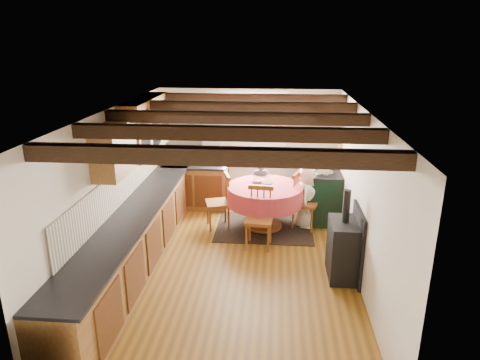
# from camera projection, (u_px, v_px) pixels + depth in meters

# --- Properties ---
(floor) EXTENTS (3.60, 5.50, 0.00)m
(floor) POSITION_uv_depth(u_px,v_px,m) (236.00, 267.00, 6.58)
(floor) COLOR #8A5B18
(floor) RESTS_ON ground
(ceiling) EXTENTS (3.60, 5.50, 0.00)m
(ceiling) POSITION_uv_depth(u_px,v_px,m) (235.00, 111.00, 5.83)
(ceiling) COLOR white
(ceiling) RESTS_ON ground
(wall_back) EXTENTS (3.60, 0.00, 2.40)m
(wall_back) POSITION_uv_depth(u_px,v_px,m) (248.00, 148.00, 8.80)
(wall_back) COLOR silver
(wall_back) RESTS_ON ground
(wall_front) EXTENTS (3.60, 0.00, 2.40)m
(wall_front) POSITION_uv_depth(u_px,v_px,m) (204.00, 307.00, 3.60)
(wall_front) COLOR silver
(wall_front) RESTS_ON ground
(wall_left) EXTENTS (0.00, 5.50, 2.40)m
(wall_left) POSITION_uv_depth(u_px,v_px,m) (114.00, 190.00, 6.35)
(wall_left) COLOR silver
(wall_left) RESTS_ON ground
(wall_right) EXTENTS (0.00, 5.50, 2.40)m
(wall_right) POSITION_uv_depth(u_px,v_px,m) (362.00, 198.00, 6.06)
(wall_right) COLOR silver
(wall_right) RESTS_ON ground
(beam_a) EXTENTS (3.60, 0.16, 0.16)m
(beam_a) POSITION_uv_depth(u_px,v_px,m) (214.00, 156.00, 3.96)
(beam_a) COLOR #311F11
(beam_a) RESTS_ON ceiling
(beam_b) EXTENTS (3.60, 0.16, 0.16)m
(beam_b) POSITION_uv_depth(u_px,v_px,m) (226.00, 133.00, 4.91)
(beam_b) COLOR #311F11
(beam_b) RESTS_ON ceiling
(beam_c) EXTENTS (3.60, 0.16, 0.16)m
(beam_c) POSITION_uv_depth(u_px,v_px,m) (235.00, 118.00, 5.85)
(beam_c) COLOR #311F11
(beam_c) RESTS_ON ceiling
(beam_d) EXTENTS (3.60, 0.16, 0.16)m
(beam_d) POSITION_uv_depth(u_px,v_px,m) (241.00, 107.00, 6.80)
(beam_d) COLOR #311F11
(beam_d) RESTS_ON ceiling
(beam_e) EXTENTS (3.60, 0.16, 0.16)m
(beam_e) POSITION_uv_depth(u_px,v_px,m) (246.00, 98.00, 7.75)
(beam_e) COLOR #311F11
(beam_e) RESTS_ON ceiling
(splash_left) EXTENTS (0.02, 4.50, 0.55)m
(splash_left) POSITION_uv_depth(u_px,v_px,m) (123.00, 184.00, 6.63)
(splash_left) COLOR beige
(splash_left) RESTS_ON wall_left
(splash_back) EXTENTS (1.40, 0.02, 0.55)m
(splash_back) POSITION_uv_depth(u_px,v_px,m) (200.00, 147.00, 8.87)
(splash_back) COLOR beige
(splash_back) RESTS_ON wall_back
(base_cabinet_left) EXTENTS (0.60, 5.30, 0.88)m
(base_cabinet_left) POSITION_uv_depth(u_px,v_px,m) (138.00, 238.00, 6.57)
(base_cabinet_left) COLOR olive
(base_cabinet_left) RESTS_ON floor
(base_cabinet_back) EXTENTS (1.30, 0.60, 0.88)m
(base_cabinet_back) POSITION_uv_depth(u_px,v_px,m) (196.00, 186.00, 8.85)
(base_cabinet_back) COLOR olive
(base_cabinet_back) RESTS_ON floor
(worktop_left) EXTENTS (0.64, 5.30, 0.04)m
(worktop_left) POSITION_uv_depth(u_px,v_px,m) (137.00, 210.00, 6.42)
(worktop_left) COLOR black
(worktop_left) RESTS_ON base_cabinet_left
(worktop_back) EXTENTS (1.30, 0.64, 0.04)m
(worktop_back) POSITION_uv_depth(u_px,v_px,m) (195.00, 165.00, 8.68)
(worktop_back) COLOR black
(worktop_back) RESTS_ON base_cabinet_back
(wall_cabinet_glass) EXTENTS (0.34, 1.80, 0.90)m
(wall_cabinet_glass) POSITION_uv_depth(u_px,v_px,m) (146.00, 125.00, 7.24)
(wall_cabinet_glass) COLOR olive
(wall_cabinet_glass) RESTS_ON wall_left
(wall_cabinet_solid) EXTENTS (0.34, 0.90, 0.70)m
(wall_cabinet_solid) POSITION_uv_depth(u_px,v_px,m) (114.00, 150.00, 5.83)
(wall_cabinet_solid) COLOR olive
(wall_cabinet_solid) RESTS_ON wall_left
(window_frame) EXTENTS (1.34, 0.03, 1.54)m
(window_frame) POSITION_uv_depth(u_px,v_px,m) (253.00, 129.00, 8.66)
(window_frame) COLOR white
(window_frame) RESTS_ON wall_back
(window_pane) EXTENTS (1.20, 0.01, 1.40)m
(window_pane) POSITION_uv_depth(u_px,v_px,m) (253.00, 129.00, 8.66)
(window_pane) COLOR white
(window_pane) RESTS_ON wall_back
(curtain_left) EXTENTS (0.35, 0.10, 2.10)m
(curtain_left) POSITION_uv_depth(u_px,v_px,m) (211.00, 153.00, 8.80)
(curtain_left) COLOR #B2B3B2
(curtain_left) RESTS_ON wall_back
(curtain_right) EXTENTS (0.35, 0.10, 2.10)m
(curtain_right) POSITION_uv_depth(u_px,v_px,m) (295.00, 155.00, 8.66)
(curtain_right) COLOR #B2B3B2
(curtain_right) RESTS_ON wall_back
(curtain_rod) EXTENTS (2.00, 0.03, 0.03)m
(curtain_rod) POSITION_uv_depth(u_px,v_px,m) (253.00, 100.00, 8.39)
(curtain_rod) COLOR black
(curtain_rod) RESTS_ON wall_back
(wall_picture) EXTENTS (0.04, 0.50, 0.60)m
(wall_picture) POSITION_uv_depth(u_px,v_px,m) (340.00, 130.00, 8.08)
(wall_picture) COLOR gold
(wall_picture) RESTS_ON wall_right
(wall_plate) EXTENTS (0.30, 0.02, 0.30)m
(wall_plate) POSITION_uv_depth(u_px,v_px,m) (301.00, 125.00, 8.53)
(wall_plate) COLOR silver
(wall_plate) RESTS_ON wall_back
(rug) EXTENTS (1.76, 1.37, 0.01)m
(rug) POSITION_uv_depth(u_px,v_px,m) (264.00, 228.00, 7.95)
(rug) COLOR black
(rug) RESTS_ON floor
(dining_table) EXTENTS (1.37, 1.37, 0.82)m
(dining_table) POSITION_uv_depth(u_px,v_px,m) (265.00, 207.00, 7.82)
(dining_table) COLOR #BD3534
(dining_table) RESTS_ON floor
(chair_near) EXTENTS (0.49, 0.51, 1.04)m
(chair_near) POSITION_uv_depth(u_px,v_px,m) (259.00, 218.00, 7.08)
(chair_near) COLOR brown
(chair_near) RESTS_ON floor
(chair_left) EXTENTS (0.57, 0.55, 1.03)m
(chair_left) POSITION_uv_depth(u_px,v_px,m) (218.00, 201.00, 7.83)
(chair_left) COLOR brown
(chair_left) RESTS_ON floor
(chair_right) EXTENTS (0.60, 0.58, 1.06)m
(chair_right) POSITION_uv_depth(u_px,v_px,m) (306.00, 201.00, 7.80)
(chair_right) COLOR brown
(chair_right) RESTS_ON floor
(aga_range) EXTENTS (0.69, 1.07, 0.98)m
(aga_range) POSITION_uv_depth(u_px,v_px,m) (322.00, 194.00, 8.26)
(aga_range) COLOR black
(aga_range) RESTS_ON floor
(cast_iron_stove) EXTENTS (0.40, 0.67, 1.34)m
(cast_iron_stove) POSITION_uv_depth(u_px,v_px,m) (344.00, 234.00, 6.14)
(cast_iron_stove) COLOR black
(cast_iron_stove) RESTS_ON floor
(child_far) EXTENTS (0.45, 0.33, 1.14)m
(child_far) POSITION_uv_depth(u_px,v_px,m) (260.00, 186.00, 8.44)
(child_far) COLOR #373C46
(child_far) RESTS_ON floor
(child_right) EXTENTS (0.49, 0.64, 1.17)m
(child_right) POSITION_uv_depth(u_px,v_px,m) (306.00, 197.00, 7.86)
(child_right) COLOR beige
(child_right) RESTS_ON floor
(bowl_a) EXTENTS (0.31, 0.31, 0.05)m
(bowl_a) POSITION_uv_depth(u_px,v_px,m) (258.00, 181.00, 7.89)
(bowl_a) COLOR silver
(bowl_a) RESTS_ON dining_table
(bowl_b) EXTENTS (0.25, 0.25, 0.06)m
(bowl_b) POSITION_uv_depth(u_px,v_px,m) (267.00, 183.00, 7.73)
(bowl_b) COLOR silver
(bowl_b) RESTS_ON dining_table
(cup) EXTENTS (0.12, 0.12, 0.08)m
(cup) POSITION_uv_depth(u_px,v_px,m) (267.00, 185.00, 7.61)
(cup) COLOR silver
(cup) RESTS_ON dining_table
(canister_tall) EXTENTS (0.15, 0.15, 0.26)m
(canister_tall) POSITION_uv_depth(u_px,v_px,m) (182.00, 158.00, 8.66)
(canister_tall) COLOR #262628
(canister_tall) RESTS_ON worktop_back
(canister_wide) EXTENTS (0.17, 0.17, 0.19)m
(canister_wide) POSITION_uv_depth(u_px,v_px,m) (203.00, 158.00, 8.77)
(canister_wide) COLOR #262628
(canister_wide) RESTS_ON worktop_back
(canister_slim) EXTENTS (0.10, 0.10, 0.27)m
(canister_slim) POSITION_uv_depth(u_px,v_px,m) (204.00, 158.00, 8.63)
(canister_slim) COLOR #262628
(canister_slim) RESTS_ON worktop_back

